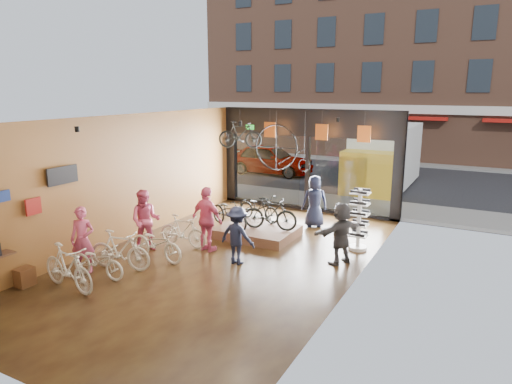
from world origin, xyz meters
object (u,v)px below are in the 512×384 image
Objects in this scene: display_bike_mid at (270,214)px; display_platform at (256,232)px; floor_bike_2 at (98,261)px; customer_1 at (146,220)px; display_bike_right at (259,208)px; customer_0 at (83,240)px; floor_bike_5 at (183,231)px; customer_5 at (341,233)px; customer_3 at (237,235)px; customer_2 at (207,219)px; penny_farthing at (285,149)px; hung_bike at (240,135)px; floor_bike_1 at (68,268)px; street_car at (269,159)px; floor_bike_4 at (157,243)px; box_truck at (381,158)px; display_bike_left at (229,212)px; floor_bike_3 at (120,250)px; customer_4 at (315,201)px; sunglasses_rack at (359,219)px.

display_platform is at bearing 77.06° from display_bike_mid.
customer_1 reaches higher than floor_bike_2.
display_bike_right is 5.66m from customer_0.
customer_5 is (4.46, 0.89, 0.36)m from floor_bike_5.
customer_3 reaches higher than display_bike_right.
display_platform is 2.04m from customer_2.
display_platform is 1.29× the size of customer_2.
customer_2 reaches higher than display_bike_right.
hung_bike reaches higher than penny_farthing.
floor_bike_2 is at bearing 3.15° from floor_bike_1.
customer_3 is at bearing -157.63° from street_car.
box_truck is at bearing -9.80° from floor_bike_4.
penny_farthing is at bearing 89.83° from display_platform.
customer_1 is 1.75m from customer_2.
customer_0 is 3.32m from customer_2.
customer_1 reaches higher than display_bike_mid.
display_bike_right is at bearing 111.66° from display_platform.
customer_3 is at bearing -148.70° from display_bike_right.
display_bike_mid is at bearing -148.49° from hung_bike.
box_truck reaches higher than display_platform.
customer_1 is (-0.19, 2.87, 0.35)m from floor_bike_1.
display_platform is at bearing 37.65° from customer_0.
display_bike_left is at bearing -154.99° from display_platform.
penny_farthing reaches higher than display_platform.
floor_bike_1 is (2.35, -15.25, -0.27)m from street_car.
floor_bike_3 is 4.58m from display_bike_mid.
display_bike_right is 0.96× the size of customer_4.
floor_bike_4 reaches higher than display_platform.
floor_bike_4 is 1.01× the size of customer_1.
floor_bike_3 reaches higher than floor_bike_4.
customer_1 is (-0.74, -0.71, 0.41)m from floor_bike_5.
floor_bike_4 is 2.22m from customer_3.
floor_bike_4 is 4.92m from customer_5.
display_bike_mid is 2.09m from customer_2.
box_truck is 9.56m from display_bike_left.
display_bike_mid is 2.00m from customer_4.
floor_bike_4 is 3.89m from display_bike_right.
display_bike_left reaches higher than floor_bike_2.
penny_farthing is (-1.20, 0.22, 1.63)m from customer_4.
box_truck reaches higher than floor_bike_2.
floor_bike_1 is 1.06× the size of display_bike_mid.
customer_4 is at bearing -95.35° from customer_3.
floor_bike_2 is 0.79× the size of penny_farthing.
customer_5 is (5.54, 3.56, -0.01)m from customer_0.
sunglasses_rack is (3.76, 2.11, -0.04)m from customer_2.
floor_bike_1 is 1.48m from floor_bike_3.
floor_bike_5 reaches higher than floor_bike_4.
sunglasses_rack is (2.53, 2.55, 0.12)m from customer_3.
street_car reaches higher than display_bike_mid.
floor_bike_1 is (-3.82, -14.25, -0.88)m from box_truck.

